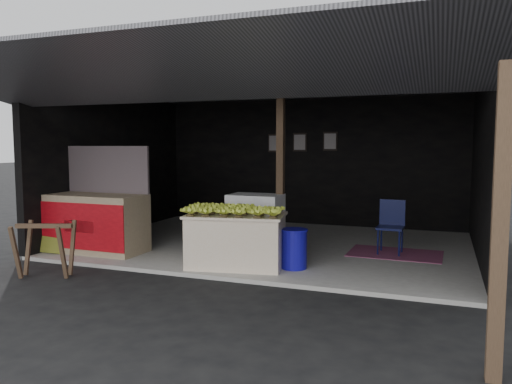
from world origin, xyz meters
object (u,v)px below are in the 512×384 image
at_px(plastic_chair, 391,222).
at_px(water_barrel, 294,250).
at_px(white_crate, 255,223).
at_px(neighbor_stall, 95,220).
at_px(sawhorse, 45,244).
at_px(banana_table, 236,240).

bearing_deg(plastic_chair, water_barrel, -125.08).
distance_m(white_crate, neighbor_stall, 2.73).
relative_size(white_crate, water_barrel, 1.77).
height_order(neighbor_stall, plastic_chair, neighbor_stall).
distance_m(white_crate, plastic_chair, 2.28).
distance_m(sawhorse, plastic_chair, 5.41).
height_order(banana_table, neighbor_stall, neighbor_stall).
height_order(neighbor_stall, water_barrel, neighbor_stall).
xyz_separation_m(white_crate, water_barrel, (0.94, -0.88, -0.21)).
xyz_separation_m(white_crate, plastic_chair, (2.17, 0.70, 0.04)).
relative_size(sawhorse, water_barrel, 1.59).
xyz_separation_m(sawhorse, water_barrel, (3.20, 1.53, -0.15)).
bearing_deg(neighbor_stall, banana_table, -2.39).
xyz_separation_m(banana_table, water_barrel, (0.84, 0.19, -0.12)).
distance_m(banana_table, neighbor_stall, 2.67).
xyz_separation_m(banana_table, sawhorse, (-2.36, -1.34, 0.03)).
distance_m(white_crate, sawhorse, 3.30).
height_order(banana_table, sawhorse, banana_table).
relative_size(banana_table, white_crate, 1.61).
distance_m(neighbor_stall, sawhorse, 1.52).
relative_size(white_crate, neighbor_stall, 0.55).
bearing_deg(sawhorse, water_barrel, 4.86).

